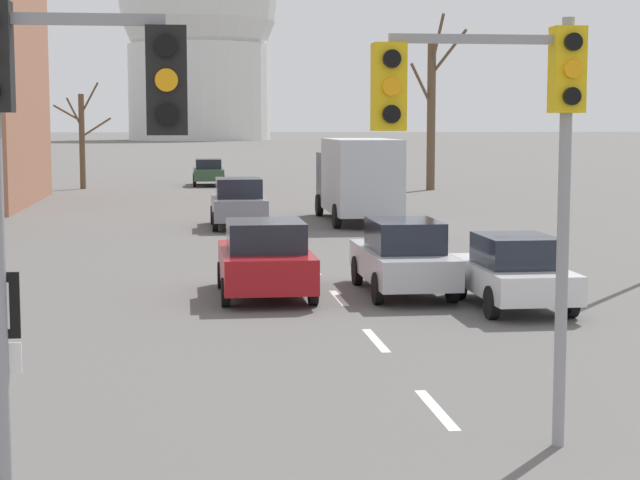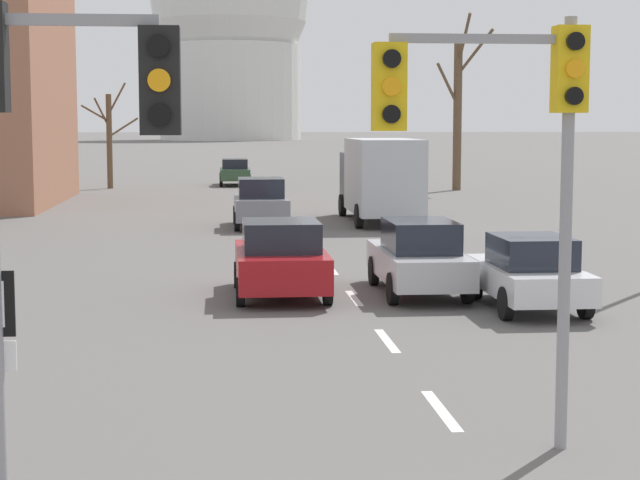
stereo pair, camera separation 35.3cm
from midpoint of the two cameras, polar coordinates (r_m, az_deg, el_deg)
The scene contains 21 objects.
lane_stripe_1 at distance 14.24m, azimuth 7.19°, elevation -9.00°, with size 0.16×2.00×0.01m, color silver.
lane_stripe_2 at distance 18.54m, azimuth 4.14°, elevation -5.37°, with size 0.16×2.00×0.01m, color silver.
lane_stripe_3 at distance 22.92m, azimuth 2.27°, elevation -3.11°, with size 0.16×2.00×0.01m, color silver.
lane_stripe_4 at distance 27.33m, azimuth 1.00°, elevation -1.58°, with size 0.16×2.00×0.01m, color silver.
lane_stripe_5 at distance 31.77m, azimuth 0.09°, elevation -0.47°, with size 0.16×2.00×0.01m, color silver.
lane_stripe_6 at distance 36.22m, azimuth -0.60°, elevation 0.37°, with size 0.16×2.00×0.01m, color silver.
lane_stripe_7 at distance 40.69m, azimuth -1.14°, elevation 1.02°, with size 0.16×2.00×0.01m, color silver.
lane_stripe_8 at distance 45.16m, azimuth -1.57°, elevation 1.54°, with size 0.16×2.00×0.01m, color silver.
lane_stripe_9 at distance 49.64m, azimuth -1.92°, elevation 1.97°, with size 0.16×2.00×0.01m, color silver.
lane_stripe_10 at distance 54.12m, azimuth -2.22°, elevation 2.33°, with size 0.16×2.00×0.01m, color silver.
traffic_signal_near_left at distance 9.77m, azimuth -13.25°, elevation 5.86°, with size 1.87×0.34×4.90m.
traffic_signal_centre_tall at distance 12.15m, azimuth 10.72°, elevation 6.12°, with size 2.39×0.34×4.91m.
sedan_near_left at distance 63.92m, azimuth -4.41°, elevation 3.66°, with size 1.82×4.42×1.58m.
sedan_near_right at distance 21.90m, azimuth 11.54°, elevation -1.67°, with size 1.74×3.89×1.50m.
sedan_mid_centre at distance 38.24m, azimuth -2.91°, elevation 2.00°, with size 1.93×4.25×1.78m.
sedan_far_left at distance 23.03m, azimuth -1.67°, elevation -1.00°, with size 1.97×4.00×1.66m.
sedan_far_right at distance 23.43m, azimuth 5.72°, elevation -0.90°, with size 1.75×4.35×1.64m.
delivery_truck at distance 40.15m, azimuth 3.49°, elevation 3.36°, with size 2.44×7.20×3.14m.
bare_tree_left_near at distance 61.95m, azimuth -11.01°, elevation 5.43°, with size 3.17×2.24×5.99m.
bare_tree_right_near at distance 59.66m, azimuth 7.55°, elevation 6.91°, with size 2.96×1.99×9.55m.
capitol_dome at distance 230.29m, azimuth -4.77°, elevation 11.04°, with size 33.22×33.22×46.93m.
Camera 2 is at (-2.87, -6.70, 3.75)m, focal length 60.00 mm.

